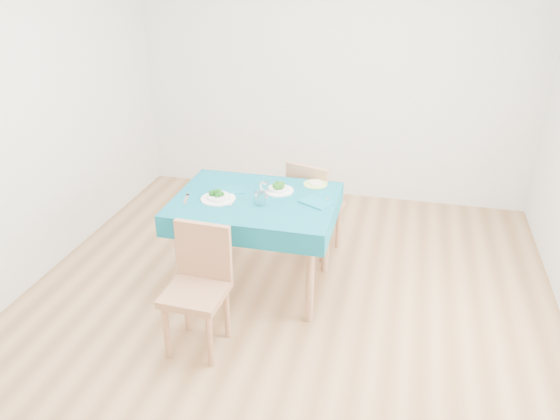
% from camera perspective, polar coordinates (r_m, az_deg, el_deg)
% --- Properties ---
extents(room_shell, '(4.02, 4.52, 2.73)m').
position_cam_1_polar(room_shell, '(3.42, -0.00, 7.51)').
color(room_shell, brown).
rests_on(room_shell, ground).
extents(table, '(1.17, 0.89, 0.76)m').
position_cam_1_polar(table, '(4.18, -2.48, -3.50)').
color(table, '#095364').
rests_on(table, ground).
extents(chair_near, '(0.40, 0.43, 0.94)m').
position_cam_1_polar(chair_near, '(3.54, -8.91, -8.02)').
color(chair_near, '#9B6A49').
rests_on(chair_near, ground).
extents(chair_far, '(0.49, 0.51, 0.94)m').
position_cam_1_polar(chair_far, '(4.64, 3.79, 0.88)').
color(chair_far, '#9B6A49').
rests_on(chair_far, ground).
extents(bowl_near, '(0.25, 0.25, 0.08)m').
position_cam_1_polar(bowl_near, '(3.99, -6.49, 1.60)').
color(bowl_near, white).
rests_on(bowl_near, table).
extents(bowl_far, '(0.23, 0.23, 0.07)m').
position_cam_1_polar(bowl_far, '(4.10, -0.14, 2.39)').
color(bowl_far, white).
rests_on(bowl_far, table).
extents(fork_near, '(0.07, 0.18, 0.00)m').
position_cam_1_polar(fork_near, '(4.04, -9.78, 1.12)').
color(fork_near, silver).
rests_on(fork_near, table).
extents(knife_near, '(0.08, 0.22, 0.00)m').
position_cam_1_polar(knife_near, '(3.99, -5.10, 1.09)').
color(knife_near, silver).
rests_on(knife_near, table).
extents(fork_far, '(0.04, 0.16, 0.00)m').
position_cam_1_polar(fork_far, '(4.05, -1.20, 1.60)').
color(fork_far, silver).
rests_on(fork_far, table).
extents(knife_far, '(0.04, 0.21, 0.00)m').
position_cam_1_polar(knife_far, '(3.93, 4.63, 0.70)').
color(knife_far, silver).
rests_on(knife_far, table).
extents(napkin_near, '(0.25, 0.21, 0.01)m').
position_cam_1_polar(napkin_near, '(4.13, -5.27, 2.06)').
color(napkin_near, '#0D5E6F').
rests_on(napkin_near, table).
extents(napkin_far, '(0.26, 0.24, 0.01)m').
position_cam_1_polar(napkin_far, '(3.93, 3.79, 0.80)').
color(napkin_far, '#0D5E6F').
rests_on(napkin_far, table).
extents(tumbler_center, '(0.07, 0.07, 0.09)m').
position_cam_1_polar(tumbler_center, '(4.07, -1.67, 2.31)').
color(tumbler_center, white).
rests_on(tumbler_center, table).
extents(tumbler_side, '(0.08, 0.08, 0.10)m').
position_cam_1_polar(tumbler_side, '(3.88, -2.13, 1.21)').
color(tumbler_side, white).
rests_on(tumbler_side, table).
extents(side_plate, '(0.19, 0.19, 0.01)m').
position_cam_1_polar(side_plate, '(4.24, 3.72, 2.71)').
color(side_plate, '#B9DD6C').
rests_on(side_plate, table).
extents(bread_slice, '(0.13, 0.13, 0.01)m').
position_cam_1_polar(bread_slice, '(4.23, 3.73, 2.86)').
color(bread_slice, beige).
rests_on(bread_slice, side_plate).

